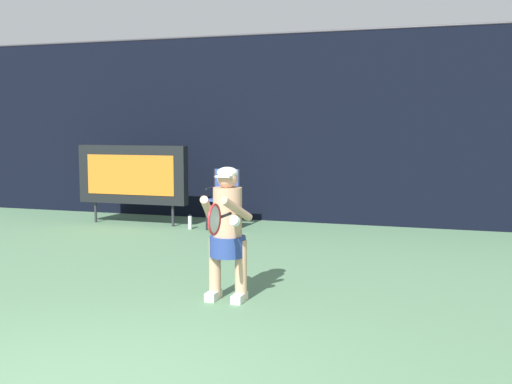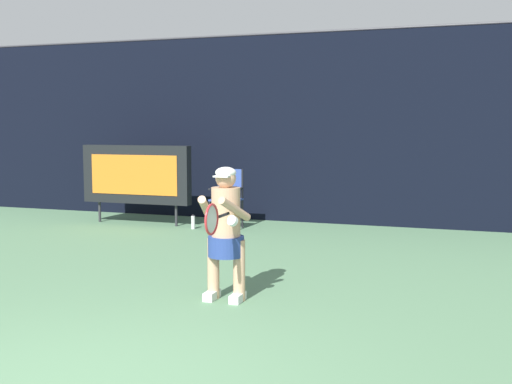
{
  "view_description": "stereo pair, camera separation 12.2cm",
  "coord_description": "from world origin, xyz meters",
  "px_view_note": "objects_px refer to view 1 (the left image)",
  "views": [
    {
      "loc": [
        2.55,
        -3.44,
        1.89
      ],
      "look_at": [
        0.11,
        4.06,
        1.05
      ],
      "focal_mm": 44.55,
      "sensor_mm": 36.0,
      "label": 1
    },
    {
      "loc": [
        2.66,
        -3.4,
        1.89
      ],
      "look_at": [
        0.11,
        4.06,
        1.05
      ],
      "focal_mm": 44.55,
      "sensor_mm": 36.0,
      "label": 2
    }
  ],
  "objects_px": {
    "umpire_chair": "(224,195)",
    "water_bottle": "(190,222)",
    "tennis_player": "(227,229)",
    "tennis_racket": "(215,219)",
    "scoreboard": "(133,175)"
  },
  "relations": [
    {
      "from": "scoreboard",
      "to": "umpire_chair",
      "type": "relative_size",
      "value": 2.04
    },
    {
      "from": "umpire_chair",
      "to": "tennis_player",
      "type": "height_order",
      "value": "tennis_player"
    },
    {
      "from": "tennis_player",
      "to": "tennis_racket",
      "type": "relative_size",
      "value": 2.4
    },
    {
      "from": "umpire_chair",
      "to": "tennis_player",
      "type": "distance_m",
      "value": 4.76
    },
    {
      "from": "scoreboard",
      "to": "umpire_chair",
      "type": "height_order",
      "value": "scoreboard"
    },
    {
      "from": "scoreboard",
      "to": "tennis_player",
      "type": "relative_size",
      "value": 1.53
    },
    {
      "from": "umpire_chair",
      "to": "water_bottle",
      "type": "distance_m",
      "value": 0.8
    },
    {
      "from": "scoreboard",
      "to": "water_bottle",
      "type": "bearing_deg",
      "value": -8.6
    },
    {
      "from": "tennis_racket",
      "to": "water_bottle",
      "type": "bearing_deg",
      "value": 127.33
    },
    {
      "from": "water_bottle",
      "to": "tennis_racket",
      "type": "distance_m",
      "value": 5.43
    },
    {
      "from": "tennis_player",
      "to": "umpire_chair",
      "type": "bearing_deg",
      "value": 111.28
    },
    {
      "from": "umpire_chair",
      "to": "tennis_player",
      "type": "relative_size",
      "value": 0.75
    },
    {
      "from": "water_bottle",
      "to": "scoreboard",
      "type": "bearing_deg",
      "value": 171.4
    },
    {
      "from": "water_bottle",
      "to": "umpire_chair",
      "type": "bearing_deg",
      "value": 25.12
    },
    {
      "from": "water_bottle",
      "to": "tennis_racket",
      "type": "height_order",
      "value": "tennis_racket"
    }
  ]
}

